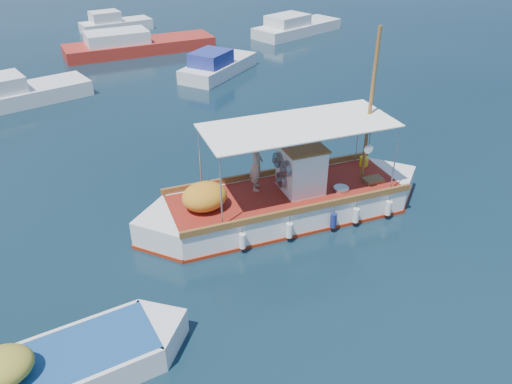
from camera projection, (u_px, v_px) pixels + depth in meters
ground at (272, 223)px, 16.81m from camera, size 160.00×160.00×0.00m
fishing_caique at (284, 202)px, 16.90m from camera, size 10.32×3.91×6.36m
dinghy at (46, 376)px, 11.03m from camera, size 6.68×1.94×1.63m
bg_boat_nw at (14, 95)px, 26.15m from camera, size 7.52×3.49×1.80m
bg_boat_n at (136, 46)px, 34.85m from camera, size 10.42×3.36×1.80m
bg_boat_ne at (217, 67)px, 30.49m from camera, size 6.02×4.97×1.80m
bg_boat_e at (295, 28)px, 39.54m from camera, size 8.17×4.47×1.80m
bg_boat_far_n at (114, 25)px, 40.48m from camera, size 5.67×2.30×1.80m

